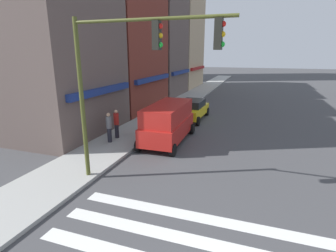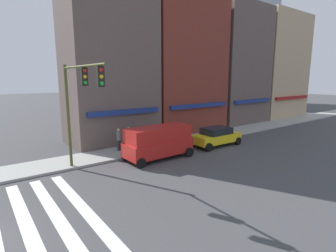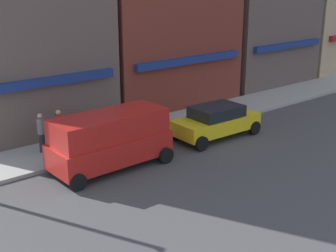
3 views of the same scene
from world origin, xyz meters
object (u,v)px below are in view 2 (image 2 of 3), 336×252
at_px(van_red, 158,141).
at_px(sedan_yellow, 216,136).
at_px(pedestrian_red_jacket, 129,138).
at_px(pedestrian_grey_coat, 119,139).
at_px(traffic_signal, 78,96).

xyz_separation_m(van_red, sedan_yellow, (6.04, 0.00, -0.44)).
bearing_deg(pedestrian_red_jacket, van_red, -179.51).
height_order(pedestrian_red_jacket, pedestrian_grey_coat, same).
relative_size(van_red, pedestrian_red_jacket, 2.85).
relative_size(sedan_yellow, pedestrian_grey_coat, 2.51).
relative_size(sedan_yellow, pedestrian_red_jacket, 2.51).
bearing_deg(sedan_yellow, pedestrian_red_jacket, 156.61).
xyz_separation_m(sedan_yellow, pedestrian_grey_coat, (-7.61, 3.11, 0.23)).
height_order(van_red, sedan_yellow, van_red).
bearing_deg(van_red, traffic_signal, -176.72).
bearing_deg(pedestrian_red_jacket, sedan_yellow, -127.09).
bearing_deg(pedestrian_grey_coat, pedestrian_red_jacket, 50.34).
distance_m(traffic_signal, sedan_yellow, 12.36).
distance_m(traffic_signal, van_red, 6.67).
xyz_separation_m(traffic_signal, sedan_yellow, (11.70, 0.47, -3.94)).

